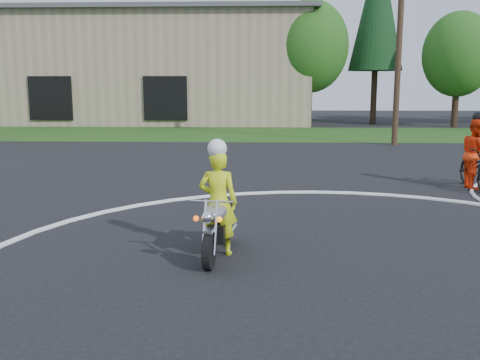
{
  "coord_description": "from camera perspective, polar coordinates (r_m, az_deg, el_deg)",
  "views": [
    {
      "loc": [
        -1.37,
        -4.88,
        2.76
      ],
      "look_at": [
        -1.76,
        4.62,
        1.1
      ],
      "focal_mm": 40.0,
      "sensor_mm": 36.0,
      "label": 1
    }
  ],
  "objects": [
    {
      "name": "utility_poles",
      "position": [
        26.76,
        16.66,
        14.71
      ],
      "size": [
        41.6,
        1.12,
        10.0
      ],
      "color": "#473321",
      "rests_on": "ground"
    },
    {
      "name": "primary_motorcycle",
      "position": [
        8.79,
        -2.41,
        -4.96
      ],
      "size": [
        0.69,
        1.99,
        1.04
      ],
      "rotation": [
        0.0,
        0.0,
        -0.11
      ],
      "color": "black",
      "rests_on": "ground"
    },
    {
      "name": "grass_strip",
      "position": [
        32.03,
        4.8,
        4.93
      ],
      "size": [
        120.0,
        10.0,
        0.02
      ],
      "primitive_type": "cube",
      "color": "#1E4714",
      "rests_on": "ground"
    },
    {
      "name": "course_markings",
      "position": [
        10.26,
        22.58,
        -6.43
      ],
      "size": [
        19.05,
        19.05,
        0.12
      ],
      "color": "silver",
      "rests_on": "ground"
    },
    {
      "name": "rider_second_grp",
      "position": [
        15.99,
        23.82,
        1.81
      ],
      "size": [
        0.87,
        2.23,
        2.12
      ],
      "rotation": [
        0.0,
        0.0,
        -0.05
      ],
      "color": "black",
      "rests_on": "ground"
    },
    {
      "name": "warehouse",
      "position": [
        47.87,
        -18.34,
        11.07
      ],
      "size": [
        41.0,
        17.0,
        8.3
      ],
      "color": "tan",
      "rests_on": "ground"
    },
    {
      "name": "rider_primary_grp",
      "position": [
        8.82,
        -2.35,
        -2.05
      ],
      "size": [
        0.68,
        0.49,
        1.94
      ],
      "rotation": [
        0.0,
        0.0,
        -0.11
      ],
      "color": "#D1E618",
      "rests_on": "ground"
    }
  ]
}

